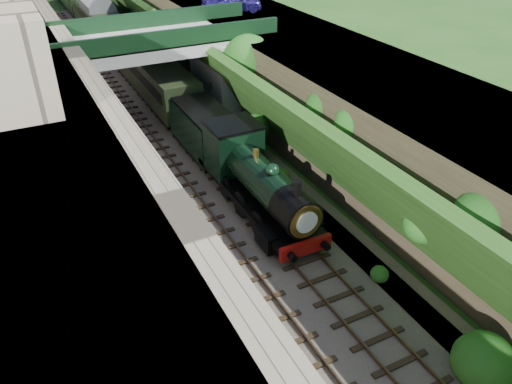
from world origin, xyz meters
TOP-DOWN VIEW (x-y plane):
  - ground at (0.00, 0.00)m, footprint 160.00×160.00m
  - trackbed at (0.00, 20.00)m, footprint 10.00×90.00m
  - retaining_wall at (-5.50, 20.00)m, footprint 1.00×90.00m
  - street_plateau_left at (-9.00, 20.00)m, footprint 6.00×90.00m
  - street_plateau_right at (9.50, 20.00)m, footprint 8.00×90.00m
  - embankment_slope at (5.02, 17.45)m, footprint 4.88×90.00m
  - track_left at (-2.00, 20.00)m, footprint 2.50×90.00m
  - track_right at (1.20, 20.00)m, footprint 2.50×90.00m
  - road_bridge at (0.94, 24.00)m, footprint 16.00×6.40m
  - tree at (5.91, 20.31)m, footprint 3.60×3.80m
  - car_blue at (8.23, 28.12)m, footprint 5.05×2.62m
  - locomotive at (1.20, 9.72)m, footprint 3.10×10.23m
  - tender at (1.20, 17.09)m, footprint 2.70×6.00m
  - coach_front at (1.20, 29.69)m, footprint 2.90×18.00m
  - coach_middle at (1.20, 48.49)m, footprint 2.90×18.00m

SIDE VIEW (x-z plane):
  - ground at x=0.00m, z-range 0.00..0.00m
  - trackbed at x=0.00m, z-range 0.00..0.20m
  - track_left at x=-2.00m, z-range 0.15..0.35m
  - track_right at x=1.20m, z-range 0.15..0.35m
  - tender at x=1.20m, z-range 0.09..3.14m
  - locomotive at x=1.20m, z-range -0.02..3.81m
  - coach_front at x=1.20m, z-range 0.20..3.90m
  - coach_middle at x=1.20m, z-range 0.20..3.90m
  - embankment_slope at x=5.02m, z-range -0.47..6.05m
  - street_plateau_right at x=9.50m, z-range 0.00..6.25m
  - retaining_wall at x=-5.50m, z-range 0.00..7.00m
  - street_plateau_left at x=-9.00m, z-range 0.00..7.00m
  - road_bridge at x=0.94m, z-range 0.45..7.70m
  - tree at x=5.91m, z-range 1.35..7.95m
  - car_blue at x=8.23m, z-range 6.25..7.89m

